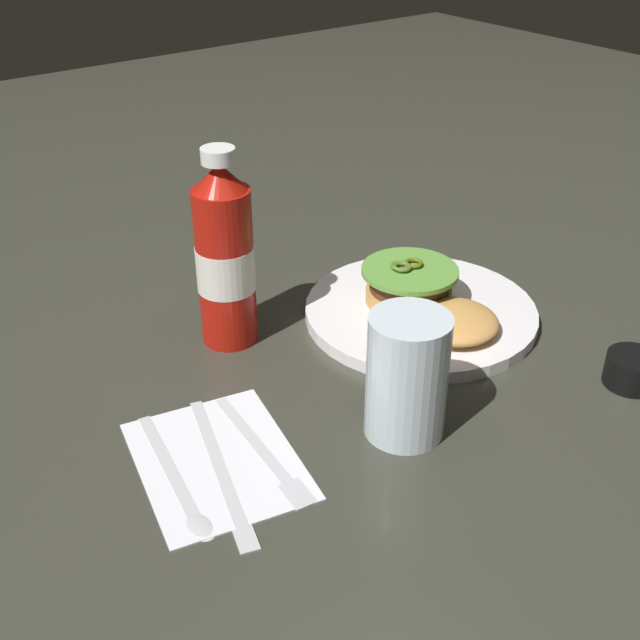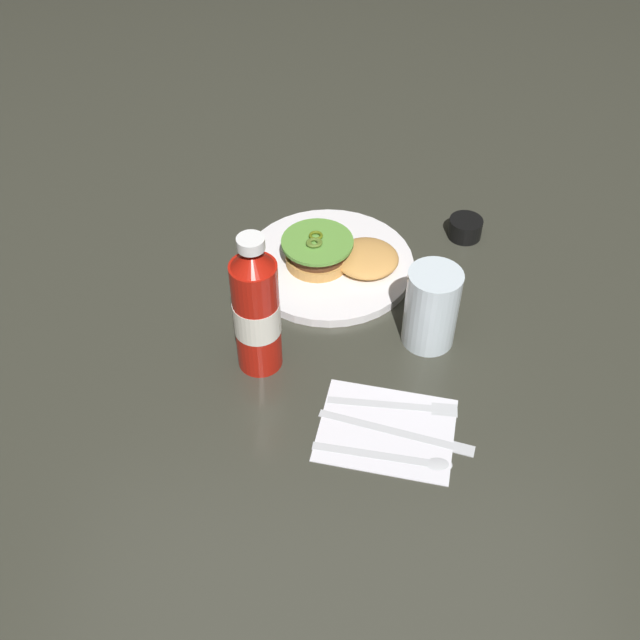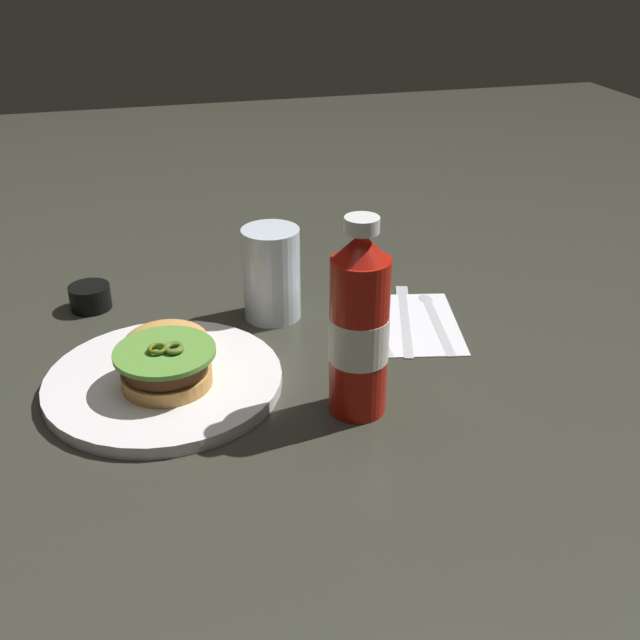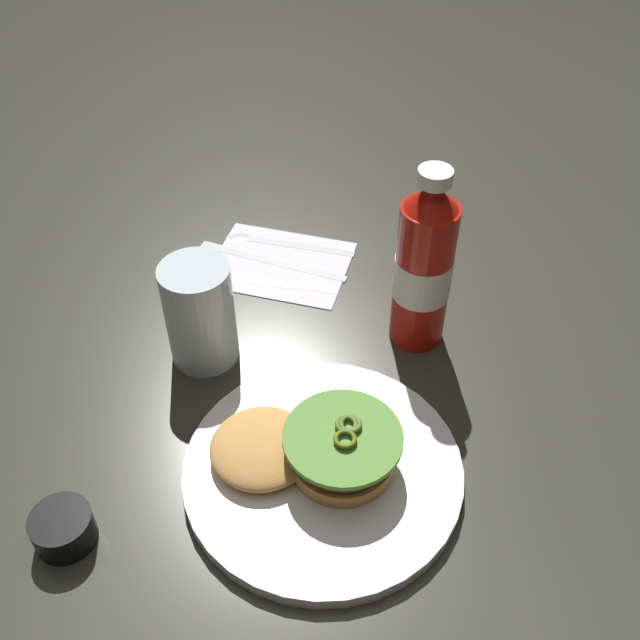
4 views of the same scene
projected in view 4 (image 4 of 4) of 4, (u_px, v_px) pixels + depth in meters
name	position (u px, v px, depth m)	size (l,w,h in m)	color
ground_plane	(269.00, 425.00, 0.78)	(3.00, 3.00, 0.00)	#34352B
dinner_plate	(323.00, 470.00, 0.73)	(0.28, 0.28, 0.02)	white
burger_sandwich	(311.00, 449.00, 0.72)	(0.20, 0.12, 0.05)	#CE9049
ketchup_bottle	(423.00, 268.00, 0.81)	(0.07, 0.07, 0.23)	#B2170D
water_glass	(200.00, 314.00, 0.82)	(0.08, 0.08, 0.13)	silver
condiment_cup	(63.00, 528.00, 0.67)	(0.06, 0.06, 0.03)	black
napkin	(280.00, 264.00, 0.98)	(0.18, 0.14, 0.00)	silver
spoon_utensil	(270.00, 240.00, 1.01)	(0.18, 0.05, 0.00)	silver
butter_knife	(262.00, 257.00, 0.99)	(0.21, 0.08, 0.00)	silver
fork_utensil	(257.00, 280.00, 0.95)	(0.18, 0.04, 0.00)	silver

